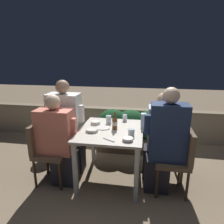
{
  "coord_description": "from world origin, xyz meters",
  "views": [
    {
      "loc": [
        0.42,
        -2.41,
        1.67
      ],
      "look_at": [
        0.0,
        0.07,
        0.95
      ],
      "focal_mm": 32.0,
      "sensor_mm": 36.0,
      "label": 1
    }
  ],
  "objects": [
    {
      "name": "bowl_2",
      "position": [
        -0.23,
        -0.11,
        0.75
      ],
      "size": [
        0.16,
        0.16,
        0.04
      ],
      "color": "beige",
      "rests_on": "dining_table"
    },
    {
      "name": "bowl_1",
      "position": [
        0.25,
        -0.32,
        0.75
      ],
      "size": [
        0.12,
        0.12,
        0.04
      ],
      "color": "silver",
      "rests_on": "dining_table"
    },
    {
      "name": "chair_left_far",
      "position": [
        -0.85,
        0.13,
        0.51
      ],
      "size": [
        0.41,
        0.4,
        0.83
      ],
      "color": "brown",
      "rests_on": "ground_plane"
    },
    {
      "name": "parapet_wall",
      "position": [
        0.0,
        1.44,
        0.32
      ],
      "size": [
        9.0,
        0.18,
        0.63
      ],
      "color": "gray",
      "rests_on": "ground_plane"
    },
    {
      "name": "plate_0",
      "position": [
        -0.11,
        0.04,
        0.73
      ],
      "size": [
        0.19,
        0.19,
        0.01
      ],
      "color": "silver",
      "rests_on": "dining_table"
    },
    {
      "name": "glass_cup_2",
      "position": [
        0.28,
        -0.17,
        0.77
      ],
      "size": [
        0.08,
        0.08,
        0.09
      ],
      "color": "silver",
      "rests_on": "dining_table"
    },
    {
      "name": "person_navy_jumper",
      "position": [
        0.68,
        -0.14,
        0.66
      ],
      "size": [
        0.5,
        0.26,
        1.33
      ],
      "color": "#282833",
      "rests_on": "ground_plane"
    },
    {
      "name": "dining_table",
      "position": [
        0.0,
        0.0,
        0.63
      ],
      "size": [
        0.83,
        0.94,
        0.73
      ],
      "color": "#BCB2A3",
      "rests_on": "ground_plane"
    },
    {
      "name": "chair_right_far",
      "position": [
        0.82,
        0.15,
        0.51
      ],
      "size": [
        0.41,
        0.4,
        0.83
      ],
      "color": "brown",
      "rests_on": "ground_plane"
    },
    {
      "name": "fork_1",
      "position": [
        0.25,
        -0.01,
        0.73
      ],
      "size": [
        0.08,
        0.16,
        0.01
      ],
      "color": "silver",
      "rests_on": "dining_table"
    },
    {
      "name": "person_coral_top",
      "position": [
        -0.66,
        -0.19,
        0.6
      ],
      "size": [
        0.51,
        0.26,
        1.21
      ],
      "color": "#282833",
      "rests_on": "ground_plane"
    },
    {
      "name": "glass_cup_0",
      "position": [
        -0.08,
        0.24,
        0.78
      ],
      "size": [
        0.08,
        0.08,
        0.12
      ],
      "color": "silver",
      "rests_on": "dining_table"
    },
    {
      "name": "beer_bottle",
      "position": [
        0.04,
        0.02,
        0.82
      ],
      "size": [
        0.07,
        0.07,
        0.23
      ],
      "color": "brown",
      "rests_on": "dining_table"
    },
    {
      "name": "planter_hedge",
      "position": [
        0.19,
        0.89,
        0.42
      ],
      "size": [
        1.17,
        0.47,
        0.76
      ],
      "color": "brown",
      "rests_on": "ground_plane"
    },
    {
      "name": "chair_left_near",
      "position": [
        -0.85,
        -0.19,
        0.51
      ],
      "size": [
        0.41,
        0.4,
        0.83
      ],
      "color": "brown",
      "rests_on": "ground_plane"
    },
    {
      "name": "ground_plane",
      "position": [
        0.0,
        0.0,
        0.0
      ],
      "size": [
        16.0,
        16.0,
        0.0
      ],
      "primitive_type": "plane",
      "color": "#847056"
    },
    {
      "name": "person_white_polo",
      "position": [
        -0.67,
        0.13,
        0.67
      ],
      "size": [
        0.51,
        0.26,
        1.35
      ],
      "color": "#282833",
      "rests_on": "ground_plane"
    },
    {
      "name": "bowl_0",
      "position": [
        -0.26,
        0.18,
        0.75
      ],
      "size": [
        0.13,
        0.13,
        0.04
      ],
      "color": "silver",
      "rests_on": "dining_table"
    },
    {
      "name": "fork_0",
      "position": [
        0.03,
        -0.34,
        0.73
      ],
      "size": [
        0.16,
        0.11,
        0.01
      ],
      "color": "silver",
      "rests_on": "dining_table"
    },
    {
      "name": "person_blue_shirt",
      "position": [
        0.63,
        0.15,
        0.61
      ],
      "size": [
        0.47,
        0.26,
        1.21
      ],
      "color": "#282833",
      "rests_on": "ground_plane"
    },
    {
      "name": "chair_right_near",
      "position": [
        0.86,
        -0.14,
        0.51
      ],
      "size": [
        0.41,
        0.4,
        0.83
      ],
      "color": "brown",
      "rests_on": "ground_plane"
    },
    {
      "name": "potted_plant",
      "position": [
        -1.16,
        0.6,
        0.42
      ],
      "size": [
        0.29,
        0.29,
        0.69
      ],
      "color": "#9E5638",
      "rests_on": "ground_plane"
    },
    {
      "name": "glass_cup_1",
      "position": [
        0.14,
        0.4,
        0.77
      ],
      "size": [
        0.07,
        0.07,
        0.09
      ],
      "color": "silver",
      "rests_on": "dining_table"
    }
  ]
}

